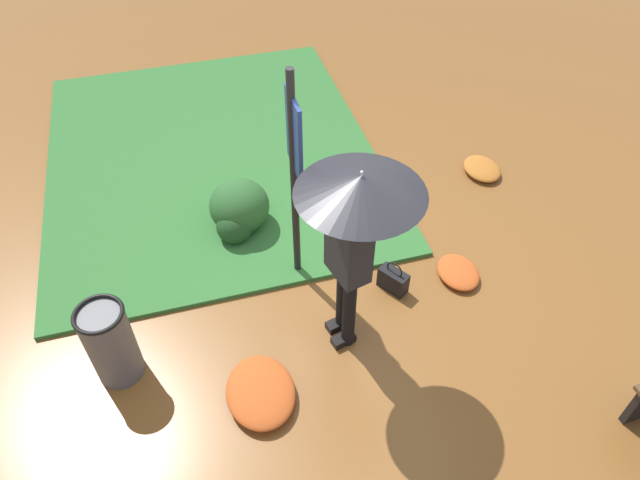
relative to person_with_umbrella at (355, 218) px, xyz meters
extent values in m
plane|color=brown|center=(-0.37, 0.01, -1.55)|extent=(18.00, 18.00, 0.00)
cube|color=#2D662D|center=(-3.18, -0.81, -1.53)|extent=(4.80, 4.00, 0.05)
cylinder|color=black|center=(-0.17, -0.01, -1.12)|extent=(0.12, 0.12, 0.86)
cylinder|color=black|center=(0.01, -0.01, -1.12)|extent=(0.12, 0.12, 0.86)
cube|color=black|center=(-0.17, -0.05, -1.51)|extent=(0.16, 0.24, 0.08)
cube|color=black|center=(0.01, -0.05, -1.51)|extent=(0.16, 0.24, 0.08)
cube|color=#232328|center=(-0.08, -0.01, -0.37)|extent=(0.43, 0.32, 0.64)
sphere|color=beige|center=(-0.08, -0.01, 0.09)|extent=(0.20, 0.20, 0.20)
ellipsoid|color=black|center=(-0.08, -0.01, 0.12)|extent=(0.20, 0.20, 0.15)
cylinder|color=#232328|center=(-0.29, -0.04, -0.16)|extent=(0.18, 0.13, 0.18)
cylinder|color=#232328|center=(-0.25, -0.05, -0.07)|extent=(0.24, 0.11, 0.33)
cube|color=black|center=(-0.17, -0.03, 0.07)|extent=(0.07, 0.03, 0.14)
cylinder|color=#232328|center=(0.08, -0.01, -0.13)|extent=(0.11, 0.10, 0.09)
cylinder|color=#232328|center=(0.07, 0.00, -0.04)|extent=(0.10, 0.09, 0.23)
cylinder|color=#A5A5AD|center=(0.06, 0.01, 0.27)|extent=(0.02, 0.02, 0.41)
cone|color=black|center=(0.06, 0.01, 0.37)|extent=(0.96, 0.96, 0.16)
sphere|color=#A5A5AD|center=(0.06, 0.01, 0.48)|extent=(0.02, 0.02, 0.02)
cylinder|color=black|center=(-0.96, -0.24, -0.40)|extent=(0.07, 0.07, 2.30)
cube|color=navy|center=(-0.96, -0.22, 0.15)|extent=(0.44, 0.04, 0.70)
cube|color=silver|center=(-0.96, -0.20, 0.15)|extent=(0.38, 0.01, 0.64)
cube|color=black|center=(-0.48, 0.62, -1.43)|extent=(0.33, 0.28, 0.24)
torus|color=black|center=(-0.48, 0.62, -1.27)|extent=(0.16, 0.11, 0.18)
cylinder|color=#4C4C51|center=(-0.24, -2.04, -1.15)|extent=(0.40, 0.40, 0.80)
torus|color=black|center=(-0.24, -2.04, -0.74)|extent=(0.42, 0.42, 0.04)
ellipsoid|color=#285628|center=(-1.80, -0.67, -1.26)|extent=(0.65, 0.65, 0.59)
ellipsoid|color=#1E421E|center=(-1.60, -0.77, -1.36)|extent=(0.39, 0.39, 0.39)
ellipsoid|color=#A86023|center=(-1.93, 2.35, -1.49)|extent=(0.53, 0.43, 0.12)
ellipsoid|color=#B74C1E|center=(-0.45, 1.33, -1.50)|extent=(0.51, 0.41, 0.11)
ellipsoid|color=#B74C1E|center=(0.36, -0.90, -1.47)|extent=(0.73, 0.59, 0.16)
camera|label=1|loc=(2.97, -1.12, 2.95)|focal=32.65mm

